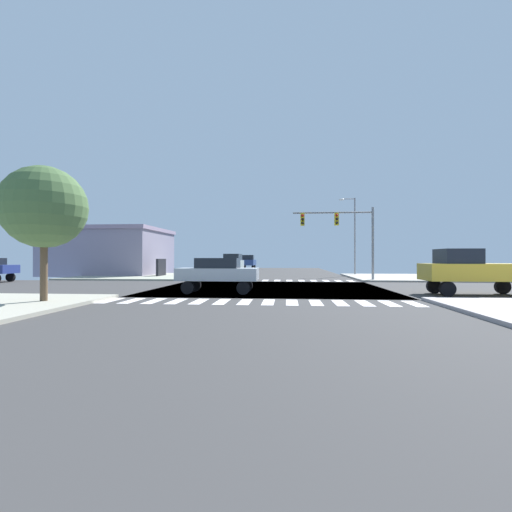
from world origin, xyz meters
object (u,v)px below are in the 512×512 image
object	(u,v)px
sedan_nearside_1	(218,272)
bank_building	(111,252)
traffic_signal_mast	(340,227)
pickup_queued_1	(249,262)
sidewalk_tree	(44,207)
pickup_leading_2	(472,270)
street_lamp	(353,229)
suv_middle_1	(233,262)

from	to	relation	value
sedan_nearside_1	bank_building	bearing A→B (deg)	39.45
traffic_signal_mast	pickup_queued_1	distance (m)	28.69
sidewalk_tree	bank_building	bearing A→B (deg)	111.48
sidewalk_tree	pickup_leading_2	xyz separation A→B (m)	(19.25, 5.23, -2.65)
street_lamp	bank_building	distance (m)	26.69
street_lamp	sidewalk_tree	world-z (taller)	street_lamp
street_lamp	sedan_nearside_1	distance (m)	23.26
bank_building	suv_middle_1	world-z (taller)	bank_building
bank_building	pickup_leading_2	xyz separation A→B (m)	(28.85, -19.17, -1.29)
bank_building	pickup_queued_1	bearing A→B (deg)	53.32
traffic_signal_mast	street_lamp	distance (m)	9.97
pickup_leading_2	street_lamp	bearing A→B (deg)	6.43
suv_middle_1	sidewalk_tree	bearing A→B (deg)	81.64
pickup_queued_1	traffic_signal_mast	bearing A→B (deg)	111.43
traffic_signal_mast	suv_middle_1	xyz separation A→B (m)	(-10.42, 10.18, -3.05)
bank_building	pickup_leading_2	world-z (taller)	bank_building
traffic_signal_mast	street_lamp	world-z (taller)	street_lamp
pickup_leading_2	suv_middle_1	size ratio (longest dim) A/B	1.11
bank_building	pickup_queued_1	distance (m)	22.52
traffic_signal_mast	sidewalk_tree	size ratio (longest dim) A/B	1.16
traffic_signal_mast	pickup_queued_1	bearing A→B (deg)	111.43
sedan_nearside_1	pickup_leading_2	size ratio (longest dim) A/B	0.84
sedan_nearside_1	pickup_queued_1	world-z (taller)	pickup_queued_1
pickup_leading_2	sedan_nearside_1	bearing A→B (deg)	90.00
traffic_signal_mast	pickup_queued_1	world-z (taller)	traffic_signal_mast
traffic_signal_mast	pickup_leading_2	size ratio (longest dim) A/B	1.28
street_lamp	pickup_queued_1	distance (m)	21.77
bank_building	sedan_nearside_1	size ratio (longest dim) A/B	3.02
pickup_leading_2	suv_middle_1	world-z (taller)	pickup_leading_2
sidewalk_tree	sedan_nearside_1	distance (m)	8.57
traffic_signal_mast	sidewalk_tree	bearing A→B (deg)	-131.89
sidewalk_tree	sedan_nearside_1	xyz separation A→B (m)	(6.17, 5.23, -2.83)
bank_building	suv_middle_1	xyz separation A→B (m)	(13.43, 1.67, -1.19)
sedan_nearside_1	pickup_leading_2	xyz separation A→B (m)	(13.08, -0.00, 0.17)
traffic_signal_mast	street_lamp	bearing A→B (deg)	74.19
traffic_signal_mast	sedan_nearside_1	bearing A→B (deg)	-127.17
traffic_signal_mast	street_lamp	xyz separation A→B (m)	(2.71, 9.58, 0.54)
pickup_leading_2	sidewalk_tree	bearing A→B (deg)	105.21
sidewalk_tree	pickup_queued_1	size ratio (longest dim) A/B	1.10
street_lamp	pickup_leading_2	bearing A→B (deg)	-83.57
traffic_signal_mast	suv_middle_1	world-z (taller)	traffic_signal_mast
traffic_signal_mast	sidewalk_tree	xyz separation A→B (m)	(-14.25, -15.89, -0.50)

